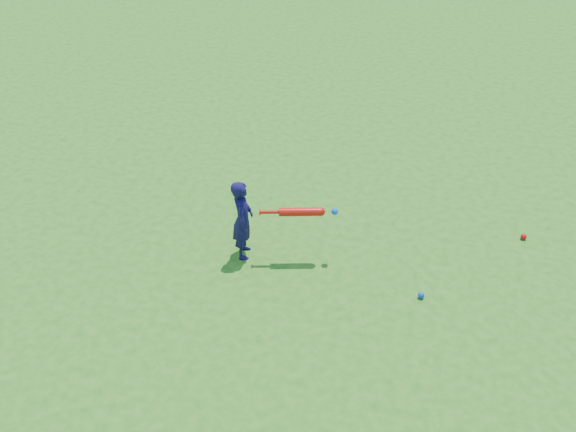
{
  "coord_description": "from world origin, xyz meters",
  "views": [
    {
      "loc": [
        1.73,
        -5.75,
        4.61
      ],
      "look_at": [
        0.44,
        -0.17,
        0.52
      ],
      "focal_mm": 40.0,
      "sensor_mm": 36.0,
      "label": 1
    }
  ],
  "objects_px": {
    "ground_ball_blue": "(421,295)",
    "child": "(243,219)",
    "bat_swing": "(303,212)",
    "ground_ball_red": "(524,237)"
  },
  "relations": [
    {
      "from": "bat_swing",
      "to": "ground_ball_red",
      "type": "bearing_deg",
      "value": 6.11
    },
    {
      "from": "ground_ball_blue",
      "to": "child",
      "type": "bearing_deg",
      "value": 171.7
    },
    {
      "from": "child",
      "to": "bat_swing",
      "type": "relative_size",
      "value": 1.15
    },
    {
      "from": "child",
      "to": "ground_ball_red",
      "type": "height_order",
      "value": "child"
    },
    {
      "from": "child",
      "to": "ground_ball_red",
      "type": "distance_m",
      "value": 3.32
    },
    {
      "from": "bat_swing",
      "to": "child",
      "type": "bearing_deg",
      "value": 175.36
    },
    {
      "from": "child",
      "to": "ground_ball_blue",
      "type": "distance_m",
      "value": 2.08
    },
    {
      "from": "ground_ball_red",
      "to": "child",
      "type": "bearing_deg",
      "value": -162.23
    },
    {
      "from": "ground_ball_blue",
      "to": "bat_swing",
      "type": "height_order",
      "value": "bat_swing"
    },
    {
      "from": "ground_ball_red",
      "to": "bat_swing",
      "type": "height_order",
      "value": "bat_swing"
    }
  ]
}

